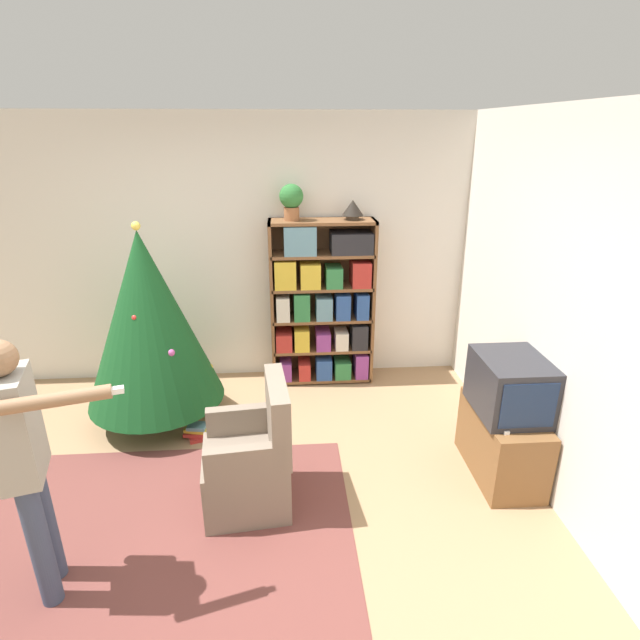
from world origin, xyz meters
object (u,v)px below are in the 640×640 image
Objects in this scene: bookshelf at (323,303)px; christmas_tree at (148,320)px; television at (511,386)px; armchair at (252,463)px; table_lamp at (353,208)px; standing_person at (25,454)px; potted_plant at (291,199)px.

bookshelf is 1.65m from christmas_tree.
christmas_tree is (-1.51, -0.67, 0.12)m from bookshelf.
armchair is (-1.83, -0.19, -0.42)m from television.
table_lamp is (1.78, 0.68, 0.79)m from christmas_tree.
armchair is 4.60× the size of table_lamp.
television is 2.88m from christmas_tree.
standing_person is 4.64× the size of potted_plant.
bookshelf is 1.08× the size of standing_person.
television is at bearing 89.92° from armchair.
bookshelf is at bearing 155.06° from armchair.
christmas_tree is at bearing -147.75° from armchair.
television is at bearing -47.30° from potted_plant.
standing_person reaches higher than armchair.
table_lamp reaches higher than television.
table_lamp is at bearing 147.66° from armchair.
table_lamp reaches higher than bookshelf.
standing_person is at bearing -66.16° from armchair.
bookshelf reaches higher than standing_person.
christmas_tree is at bearing -155.89° from bookshelf.
potted_plant reaches higher than table_lamp.
potted_plant is at bearing 163.62° from armchair.
potted_plant reaches higher than standing_person.
potted_plant is at bearing 180.00° from table_lamp.
christmas_tree reaches higher than television.
potted_plant is 0.57m from table_lamp.
standing_person is at bearing -120.21° from potted_plant.
table_lamp is (0.28, 0.01, 0.92)m from bookshelf.
table_lamp is (1.98, 2.43, 0.85)m from standing_person.
television is 0.61× the size of armchair.
armchair is (-0.62, -1.80, -0.51)m from bookshelf.
bookshelf is at bearing -1.94° from potted_plant.
television is 1.89m from armchair.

